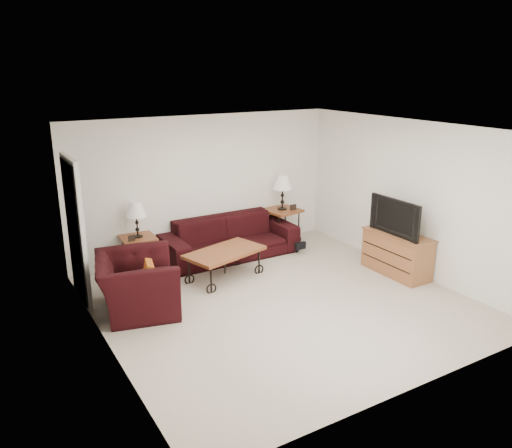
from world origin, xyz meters
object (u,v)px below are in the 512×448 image
(armchair, at_px, (137,284))
(backpack, at_px, (297,242))
(side_table_right, at_px, (282,226))
(side_table_left, at_px, (139,254))
(television, at_px, (399,216))
(sofa, at_px, (230,238))
(tv_stand, at_px, (397,254))
(lamp_right, at_px, (282,192))
(coffee_table, at_px, (225,264))
(lamp_left, at_px, (137,220))

(armchair, xyz_separation_m, backpack, (3.26, 0.76, -0.19))
(side_table_right, bearing_deg, side_table_left, 180.00)
(armchair, height_order, television, television)
(sofa, xyz_separation_m, armchair, (-2.11, -1.22, 0.04))
(tv_stand, relative_size, television, 1.12)
(lamp_right, xyz_separation_m, tv_stand, (0.76, -2.28, -0.65))
(side_table_left, distance_m, television, 4.32)
(backpack, bearing_deg, lamp_right, 87.83)
(tv_stand, height_order, backpack, tv_stand)
(coffee_table, xyz_separation_m, backpack, (1.68, 0.38, -0.03))
(armchair, bearing_deg, backpack, -63.46)
(sofa, bearing_deg, backpack, -21.92)
(lamp_left, bearing_deg, backpack, -13.06)
(side_table_left, height_order, television, television)
(side_table_left, relative_size, coffee_table, 0.47)
(coffee_table, xyz_separation_m, armchair, (-1.57, -0.38, 0.16))
(television, relative_size, backpack, 2.49)
(sofa, xyz_separation_m, side_table_right, (1.24, 0.18, -0.02))
(side_table_right, relative_size, backpack, 1.60)
(armchair, height_order, tv_stand, armchair)
(lamp_right, xyz_separation_m, television, (0.74, -2.28, -0.01))
(armchair, bearing_deg, tv_stand, -88.72)
(side_table_left, bearing_deg, lamp_right, 0.00)
(side_table_left, relative_size, tv_stand, 0.51)
(sofa, bearing_deg, lamp_left, 173.66)
(lamp_right, bearing_deg, armchair, -157.27)
(coffee_table, relative_size, backpack, 3.03)
(sofa, distance_m, armchair, 2.44)
(lamp_right, distance_m, armchair, 3.68)
(television, bearing_deg, side_table_right, -162.06)
(side_table_right, height_order, coffee_table, side_table_right)
(coffee_table, height_order, armchair, armchair)
(side_table_right, height_order, tv_stand, tv_stand)
(armchair, relative_size, television, 1.18)
(tv_stand, xyz_separation_m, backpack, (-0.85, 1.64, -0.14))
(lamp_right, relative_size, tv_stand, 0.58)
(lamp_left, distance_m, lamp_right, 2.86)
(side_table_left, xyz_separation_m, lamp_left, (0.00, 0.00, 0.59))
(coffee_table, distance_m, armchair, 1.62)
(side_table_left, xyz_separation_m, side_table_right, (2.86, 0.00, 0.04))
(side_table_left, distance_m, side_table_right, 2.86)
(sofa, relative_size, backpack, 5.86)
(sofa, relative_size, television, 2.36)
(lamp_right, relative_size, armchair, 0.55)
(side_table_right, relative_size, television, 0.64)
(sofa, distance_m, tv_stand, 2.90)
(side_table_right, distance_m, television, 2.49)
(sofa, height_order, armchair, armchair)
(coffee_table, bearing_deg, lamp_right, 29.98)
(armchair, bearing_deg, coffee_table, -63.07)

